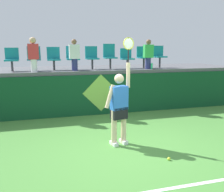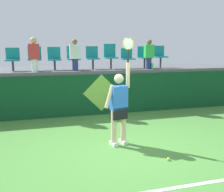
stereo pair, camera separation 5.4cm
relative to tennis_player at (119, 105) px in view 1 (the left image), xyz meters
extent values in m
plane|color=#478438|center=(0.08, -0.39, -0.95)|extent=(40.00, 40.00, 0.00)
cube|color=#0F4223|center=(0.08, 2.86, -0.26)|extent=(11.63, 0.20, 1.38)
cube|color=#56565B|center=(0.08, 4.15, 0.49)|extent=(11.63, 2.67, 0.12)
cube|color=white|center=(0.08, -2.10, -0.95)|extent=(10.47, 0.08, 0.01)
cube|color=white|center=(-0.13, -0.03, -0.91)|extent=(0.17, 0.28, 0.08)
cube|color=white|center=(0.12, 0.03, -0.91)|extent=(0.17, 0.28, 0.08)
cylinder|color=beige|center=(-0.13, -0.03, -0.52)|extent=(0.13, 0.13, 0.86)
cylinder|color=beige|center=(0.12, 0.03, -0.52)|extent=(0.13, 0.13, 0.86)
cube|color=black|center=(-0.01, 0.00, -0.17)|extent=(0.40, 0.29, 0.28)
cube|color=blue|center=(-0.01, 0.00, 0.18)|extent=(0.42, 0.30, 0.55)
sphere|color=beige|center=(-0.01, 0.00, 0.63)|extent=(0.22, 0.22, 0.22)
cylinder|color=beige|center=(-0.24, -0.05, 0.24)|extent=(0.27, 0.14, 0.55)
cylinder|color=beige|center=(0.23, 0.05, 0.70)|extent=(0.09, 0.09, 0.58)
cylinder|color=black|center=(0.23, 0.05, 1.14)|extent=(0.03, 0.03, 0.30)
torus|color=gold|center=(0.23, 0.05, 1.42)|extent=(0.28, 0.08, 0.28)
ellipsoid|color=silver|center=(0.23, 0.05, 1.42)|extent=(0.24, 0.07, 0.24)
sphere|color=#D1E533|center=(0.72, -1.13, -0.92)|extent=(0.07, 0.07, 0.07)
cylinder|color=#26B272|center=(2.15, 2.95, 0.66)|extent=(0.07, 0.07, 0.22)
cylinder|color=#38383D|center=(-2.62, 3.49, 0.72)|extent=(0.07, 0.07, 0.34)
cube|color=#147F89|center=(-2.62, 3.49, 0.91)|extent=(0.44, 0.42, 0.05)
cube|color=#147F89|center=(-2.62, 3.68, 1.13)|extent=(0.44, 0.04, 0.39)
cylinder|color=#38383D|center=(-1.91, 3.49, 0.72)|extent=(0.07, 0.07, 0.35)
cube|color=#147F89|center=(-1.91, 3.49, 0.92)|extent=(0.44, 0.42, 0.05)
cube|color=#147F89|center=(-1.91, 3.68, 1.16)|extent=(0.44, 0.04, 0.41)
cylinder|color=#38383D|center=(-1.26, 3.49, 0.72)|extent=(0.07, 0.07, 0.34)
cube|color=#147F89|center=(-1.26, 3.49, 0.91)|extent=(0.44, 0.42, 0.05)
cube|color=#147F89|center=(-1.26, 3.68, 1.14)|extent=(0.44, 0.04, 0.41)
cylinder|color=#38383D|center=(-0.60, 3.49, 0.72)|extent=(0.07, 0.07, 0.35)
cube|color=#147F89|center=(-0.60, 3.49, 0.92)|extent=(0.44, 0.42, 0.05)
cube|color=#147F89|center=(-0.60, 3.68, 1.16)|extent=(0.44, 0.04, 0.43)
cylinder|color=#38383D|center=(0.08, 3.49, 0.73)|extent=(0.07, 0.07, 0.36)
cube|color=#147F89|center=(0.08, 3.49, 0.93)|extent=(0.44, 0.42, 0.05)
cube|color=#147F89|center=(0.08, 3.68, 1.16)|extent=(0.44, 0.04, 0.41)
cylinder|color=#38383D|center=(0.75, 3.49, 0.74)|extent=(0.07, 0.07, 0.38)
cube|color=#147F89|center=(0.75, 3.49, 0.95)|extent=(0.44, 0.42, 0.05)
cube|color=#147F89|center=(0.75, 3.68, 1.22)|extent=(0.44, 0.04, 0.48)
cylinder|color=#38383D|center=(1.41, 3.49, 0.71)|extent=(0.07, 0.07, 0.33)
cube|color=#147F89|center=(1.41, 3.49, 0.91)|extent=(0.44, 0.42, 0.05)
cube|color=#147F89|center=(1.41, 3.68, 1.11)|extent=(0.44, 0.04, 0.36)
cylinder|color=#38383D|center=(2.07, 3.49, 0.73)|extent=(0.07, 0.07, 0.37)
cube|color=#147F89|center=(2.07, 3.49, 0.94)|extent=(0.44, 0.42, 0.05)
cube|color=#147F89|center=(2.07, 3.68, 1.17)|extent=(0.44, 0.04, 0.40)
cylinder|color=#38383D|center=(2.73, 3.49, 0.74)|extent=(0.07, 0.07, 0.39)
cube|color=#147F89|center=(2.73, 3.49, 0.97)|extent=(0.44, 0.42, 0.05)
cube|color=#147F89|center=(2.73, 3.68, 1.19)|extent=(0.44, 0.04, 0.40)
cylinder|color=white|center=(-1.91, 3.10, 0.75)|extent=(0.20, 0.20, 0.40)
cube|color=red|center=(-1.91, 3.10, 1.20)|extent=(0.34, 0.20, 0.49)
sphere|color=#DBAD84|center=(-1.91, 3.10, 1.55)|extent=(0.21, 0.21, 0.21)
cylinder|color=navy|center=(2.07, 3.10, 0.75)|extent=(0.20, 0.20, 0.41)
cube|color=green|center=(2.07, 3.10, 1.19)|extent=(0.34, 0.20, 0.47)
sphere|color=brown|center=(2.07, 3.10, 1.52)|extent=(0.18, 0.18, 0.18)
cylinder|color=navy|center=(-0.60, 3.14, 0.75)|extent=(0.20, 0.20, 0.40)
cube|color=white|center=(-0.60, 3.14, 1.18)|extent=(0.34, 0.20, 0.47)
sphere|color=brown|center=(-0.60, 3.14, 1.51)|extent=(0.18, 0.18, 0.18)
cube|color=#0F4223|center=(0.22, 2.76, -0.95)|extent=(0.90, 0.01, 0.00)
plane|color=#8CC64C|center=(0.22, 2.75, -0.19)|extent=(1.27, 0.00, 1.27)
camera|label=1|loc=(-1.73, -5.50, 1.35)|focal=40.68mm
camera|label=2|loc=(-1.68, -5.51, 1.35)|focal=40.68mm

